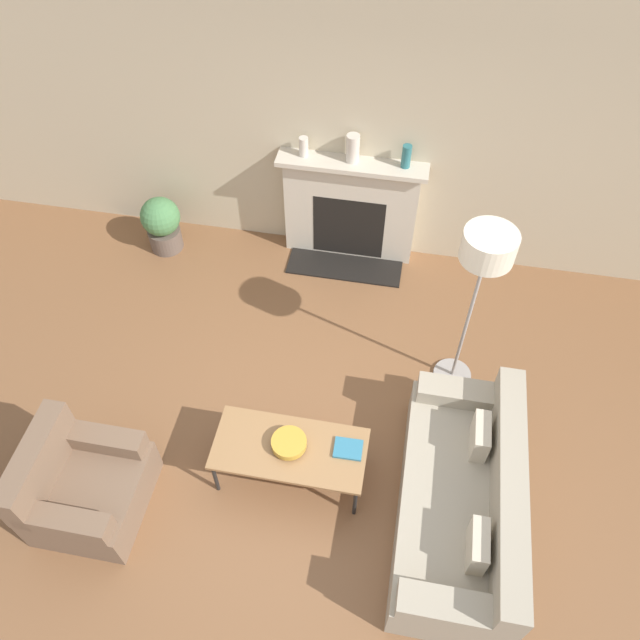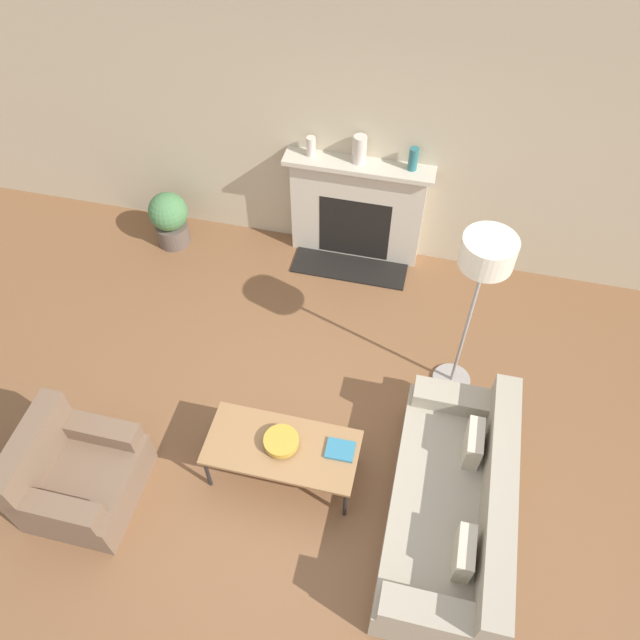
{
  "view_description": "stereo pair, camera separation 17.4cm",
  "coord_description": "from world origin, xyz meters",
  "px_view_note": "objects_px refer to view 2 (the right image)",
  "views": [
    {
      "loc": [
        0.46,
        -2.38,
        4.87
      ],
      "look_at": [
        -0.2,
        1.19,
        0.45
      ],
      "focal_mm": 35.0,
      "sensor_mm": 36.0,
      "label": 1
    },
    {
      "loc": [
        0.63,
        -2.35,
        4.87
      ],
      "look_at": [
        -0.2,
        1.19,
        0.45
      ],
      "focal_mm": 35.0,
      "sensor_mm": 36.0,
      "label": 2
    }
  ],
  "objects_px": {
    "fireplace": "(356,211)",
    "potted_plant": "(170,218)",
    "coffee_table": "(282,448)",
    "book": "(340,450)",
    "mantel_vase_center_left": "(360,149)",
    "mantel_vase_left": "(311,146)",
    "bowl": "(281,441)",
    "couch": "(454,507)",
    "armchair_near": "(76,476)",
    "floor_lamp": "(484,267)",
    "mantel_vase_center_right": "(413,159)"
  },
  "relations": [
    {
      "from": "bowl",
      "to": "mantel_vase_center_left",
      "type": "xyz_separation_m",
      "value": [
        0.06,
        2.73,
        0.84
      ]
    },
    {
      "from": "mantel_vase_left",
      "to": "couch",
      "type": "bearing_deg",
      "value": -57.78
    },
    {
      "from": "couch",
      "to": "mantel_vase_left",
      "type": "bearing_deg",
      "value": -147.78
    },
    {
      "from": "bowl",
      "to": "mantel_vase_left",
      "type": "distance_m",
      "value": 2.87
    },
    {
      "from": "coffee_table",
      "to": "mantel_vase_center_right",
      "type": "height_order",
      "value": "mantel_vase_center_right"
    },
    {
      "from": "mantel_vase_center_left",
      "to": "potted_plant",
      "type": "distance_m",
      "value": 2.25
    },
    {
      "from": "coffee_table",
      "to": "book",
      "type": "relative_size",
      "value": 5.33
    },
    {
      "from": "fireplace",
      "to": "potted_plant",
      "type": "relative_size",
      "value": 2.3
    },
    {
      "from": "couch",
      "to": "book",
      "type": "distance_m",
      "value": 0.96
    },
    {
      "from": "couch",
      "to": "floor_lamp",
      "type": "xyz_separation_m",
      "value": [
        -0.11,
        1.37,
        1.22
      ]
    },
    {
      "from": "armchair_near",
      "to": "floor_lamp",
      "type": "bearing_deg",
      "value": -57.62
    },
    {
      "from": "fireplace",
      "to": "mantel_vase_center_left",
      "type": "xyz_separation_m",
      "value": [
        -0.01,
        0.01,
        0.75
      ]
    },
    {
      "from": "bowl",
      "to": "mantel_vase_center_right",
      "type": "bearing_deg",
      "value": 78.09
    },
    {
      "from": "bowl",
      "to": "floor_lamp",
      "type": "xyz_separation_m",
      "value": [
        1.29,
        1.23,
        1.02
      ]
    },
    {
      "from": "fireplace",
      "to": "couch",
      "type": "height_order",
      "value": "fireplace"
    },
    {
      "from": "coffee_table",
      "to": "book",
      "type": "xyz_separation_m",
      "value": [
        0.46,
        0.07,
        0.04
      ]
    },
    {
      "from": "fireplace",
      "to": "potted_plant",
      "type": "xyz_separation_m",
      "value": [
        -2.0,
        -0.3,
        -0.24
      ]
    },
    {
      "from": "couch",
      "to": "bowl",
      "type": "distance_m",
      "value": 1.41
    },
    {
      "from": "mantel_vase_center_right",
      "to": "potted_plant",
      "type": "xyz_separation_m",
      "value": [
        -2.51,
        -0.31,
        -0.97
      ]
    },
    {
      "from": "armchair_near",
      "to": "coffee_table",
      "type": "height_order",
      "value": "armchair_near"
    },
    {
      "from": "fireplace",
      "to": "mantel_vase_left",
      "type": "xyz_separation_m",
      "value": [
        -0.48,
        0.01,
        0.71
      ]
    },
    {
      "from": "couch",
      "to": "mantel_vase_center_right",
      "type": "height_order",
      "value": "mantel_vase_center_right"
    },
    {
      "from": "coffee_table",
      "to": "mantel_vase_center_left",
      "type": "height_order",
      "value": "mantel_vase_center_left"
    },
    {
      "from": "book",
      "to": "floor_lamp",
      "type": "xyz_separation_m",
      "value": [
        0.82,
        1.18,
        1.06
      ]
    },
    {
      "from": "coffee_table",
      "to": "fireplace",
      "type": "bearing_deg",
      "value": 88.72
    },
    {
      "from": "fireplace",
      "to": "bowl",
      "type": "distance_m",
      "value": 2.72
    },
    {
      "from": "book",
      "to": "mantel_vase_center_left",
      "type": "distance_m",
      "value": 2.85
    },
    {
      "from": "bowl",
      "to": "book",
      "type": "distance_m",
      "value": 0.47
    },
    {
      "from": "fireplace",
      "to": "mantel_vase_center_left",
      "type": "height_order",
      "value": "mantel_vase_center_left"
    },
    {
      "from": "bowl",
      "to": "armchair_near",
      "type": "bearing_deg",
      "value": -160.01
    },
    {
      "from": "coffee_table",
      "to": "mantel_vase_center_right",
      "type": "distance_m",
      "value": 2.94
    },
    {
      "from": "book",
      "to": "mantel_vase_center_left",
      "type": "relative_size",
      "value": 0.81
    },
    {
      "from": "bowl",
      "to": "potted_plant",
      "type": "distance_m",
      "value": 3.1
    },
    {
      "from": "bowl",
      "to": "mantel_vase_left",
      "type": "relative_size",
      "value": 1.42
    },
    {
      "from": "mantel_vase_left",
      "to": "potted_plant",
      "type": "relative_size",
      "value": 0.3
    },
    {
      "from": "armchair_near",
      "to": "fireplace",
      "type": "bearing_deg",
      "value": -26.09
    },
    {
      "from": "bowl",
      "to": "mantel_vase_center_right",
      "type": "relative_size",
      "value": 1.21
    },
    {
      "from": "armchair_near",
      "to": "floor_lamp",
      "type": "xyz_separation_m",
      "value": [
        2.82,
        1.79,
        1.22
      ]
    },
    {
      "from": "fireplace",
      "to": "mantel_vase_center_left",
      "type": "relative_size",
      "value": 5.29
    },
    {
      "from": "mantel_vase_left",
      "to": "potted_plant",
      "type": "distance_m",
      "value": 1.82
    },
    {
      "from": "fireplace",
      "to": "mantel_vase_left",
      "type": "distance_m",
      "value": 0.86
    },
    {
      "from": "armchair_near",
      "to": "bowl",
      "type": "bearing_deg",
      "value": -70.01
    },
    {
      "from": "fireplace",
      "to": "book",
      "type": "distance_m",
      "value": 2.7
    },
    {
      "from": "couch",
      "to": "potted_plant",
      "type": "distance_m",
      "value": 4.19
    },
    {
      "from": "book",
      "to": "floor_lamp",
      "type": "height_order",
      "value": "floor_lamp"
    },
    {
      "from": "bowl",
      "to": "floor_lamp",
      "type": "height_order",
      "value": "floor_lamp"
    },
    {
      "from": "mantel_vase_center_left",
      "to": "armchair_near",
      "type": "bearing_deg",
      "value": -115.92
    },
    {
      "from": "mantel_vase_left",
      "to": "mantel_vase_center_left",
      "type": "distance_m",
      "value": 0.48
    },
    {
      "from": "floor_lamp",
      "to": "mantel_vase_left",
      "type": "relative_size",
      "value": 9.12
    },
    {
      "from": "couch",
      "to": "coffee_table",
      "type": "distance_m",
      "value": 1.4
    }
  ]
}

